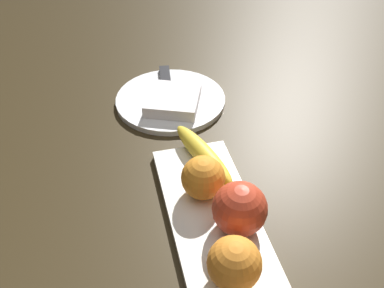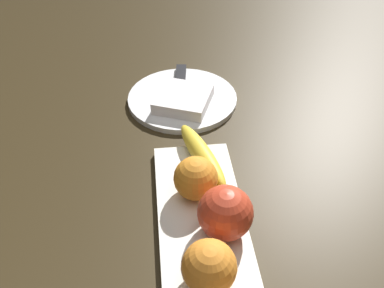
{
  "view_description": "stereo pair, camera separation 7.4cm",
  "coord_description": "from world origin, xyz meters",
  "px_view_note": "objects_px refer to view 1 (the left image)",
  "views": [
    {
      "loc": [
        0.35,
        -0.1,
        0.53
      ],
      "look_at": [
        -0.2,
        0.03,
        0.04
      ],
      "focal_mm": 38.29,
      "sensor_mm": 36.0,
      "label": 1
    },
    {
      "loc": [
        0.36,
        -0.03,
        0.53
      ],
      "look_at": [
        -0.2,
        0.03,
        0.04
      ],
      "focal_mm": 38.29,
      "sensor_mm": 36.0,
      "label": 2
    }
  ],
  "objects_px": {
    "fruit_tray": "(224,248)",
    "dinner_plate": "(171,100)",
    "knife": "(166,81)",
    "folded_napkin": "(173,100)",
    "apple": "(240,209)",
    "orange_center": "(203,178)",
    "orange_near_banana": "(234,263)",
    "banana": "(203,154)"
  },
  "relations": [
    {
      "from": "banana",
      "to": "orange_near_banana",
      "type": "xyz_separation_m",
      "value": [
        0.24,
        -0.02,
        0.02
      ]
    },
    {
      "from": "fruit_tray",
      "to": "apple",
      "type": "relative_size",
      "value": 5.45
    },
    {
      "from": "knife",
      "to": "orange_near_banana",
      "type": "bearing_deg",
      "value": 6.9
    },
    {
      "from": "orange_center",
      "to": "orange_near_banana",
      "type": "bearing_deg",
      "value": -0.28
    },
    {
      "from": "apple",
      "to": "orange_center",
      "type": "xyz_separation_m",
      "value": [
        -0.08,
        -0.03,
        -0.01
      ]
    },
    {
      "from": "apple",
      "to": "banana",
      "type": "relative_size",
      "value": 0.46
    },
    {
      "from": "apple",
      "to": "knife",
      "type": "relative_size",
      "value": 0.46
    },
    {
      "from": "orange_near_banana",
      "to": "dinner_plate",
      "type": "bearing_deg",
      "value": 179.4
    },
    {
      "from": "banana",
      "to": "folded_napkin",
      "type": "xyz_separation_m",
      "value": [
        -0.19,
        -0.02,
        -0.01
      ]
    },
    {
      "from": "banana",
      "to": "folded_napkin",
      "type": "bearing_deg",
      "value": -12.2
    },
    {
      "from": "orange_near_banana",
      "to": "knife",
      "type": "relative_size",
      "value": 0.41
    },
    {
      "from": "apple",
      "to": "dinner_plate",
      "type": "distance_m",
      "value": 0.38
    },
    {
      "from": "banana",
      "to": "dinner_plate",
      "type": "xyz_separation_m",
      "value": [
        -0.22,
        -0.02,
        -0.03
      ]
    },
    {
      "from": "orange_near_banana",
      "to": "dinner_plate",
      "type": "relative_size",
      "value": 0.31
    },
    {
      "from": "apple",
      "to": "banana",
      "type": "bearing_deg",
      "value": -174.71
    },
    {
      "from": "banana",
      "to": "dinner_plate",
      "type": "relative_size",
      "value": 0.74
    },
    {
      "from": "knife",
      "to": "dinner_plate",
      "type": "bearing_deg",
      "value": 6.8
    },
    {
      "from": "orange_center",
      "to": "folded_napkin",
      "type": "relative_size",
      "value": 0.65
    },
    {
      "from": "banana",
      "to": "knife",
      "type": "relative_size",
      "value": 1.0
    },
    {
      "from": "knife",
      "to": "banana",
      "type": "bearing_deg",
      "value": 10.66
    },
    {
      "from": "apple",
      "to": "dinner_plate",
      "type": "xyz_separation_m",
      "value": [
        -0.38,
        -0.03,
        -0.05
      ]
    },
    {
      "from": "banana",
      "to": "orange_center",
      "type": "height_order",
      "value": "orange_center"
    },
    {
      "from": "apple",
      "to": "orange_near_banana",
      "type": "relative_size",
      "value": 1.12
    },
    {
      "from": "orange_center",
      "to": "dinner_plate",
      "type": "distance_m",
      "value": 0.3
    },
    {
      "from": "dinner_plate",
      "to": "orange_near_banana",
      "type": "bearing_deg",
      "value": -0.6
    },
    {
      "from": "orange_center",
      "to": "knife",
      "type": "bearing_deg",
      "value": 179.24
    },
    {
      "from": "folded_napkin",
      "to": "knife",
      "type": "distance_m",
      "value": 0.09
    },
    {
      "from": "apple",
      "to": "knife",
      "type": "bearing_deg",
      "value": -176.07
    },
    {
      "from": "dinner_plate",
      "to": "knife",
      "type": "xyz_separation_m",
      "value": [
        -0.06,
        0.0,
        0.01
      ]
    },
    {
      "from": "fruit_tray",
      "to": "orange_center",
      "type": "xyz_separation_m",
      "value": [
        -0.11,
        -0.0,
        0.04
      ]
    },
    {
      "from": "dinner_plate",
      "to": "banana",
      "type": "bearing_deg",
      "value": 4.22
    },
    {
      "from": "fruit_tray",
      "to": "dinner_plate",
      "type": "xyz_separation_m",
      "value": [
        -0.41,
        -0.0,
        -0.0
      ]
    },
    {
      "from": "orange_near_banana",
      "to": "knife",
      "type": "xyz_separation_m",
      "value": [
        -0.52,
        0.01,
        -0.04
      ]
    },
    {
      "from": "orange_near_banana",
      "to": "folded_napkin",
      "type": "bearing_deg",
      "value": 179.36
    },
    {
      "from": "fruit_tray",
      "to": "dinner_plate",
      "type": "height_order",
      "value": "fruit_tray"
    },
    {
      "from": "fruit_tray",
      "to": "banana",
      "type": "xyz_separation_m",
      "value": [
        -0.19,
        0.02,
        0.03
      ]
    },
    {
      "from": "fruit_tray",
      "to": "apple",
      "type": "distance_m",
      "value": 0.07
    },
    {
      "from": "banana",
      "to": "fruit_tray",
      "type": "bearing_deg",
      "value": 157.93
    },
    {
      "from": "banana",
      "to": "dinner_plate",
      "type": "distance_m",
      "value": 0.22
    },
    {
      "from": "folded_napkin",
      "to": "banana",
      "type": "bearing_deg",
      "value": 4.9
    },
    {
      "from": "fruit_tray",
      "to": "orange_center",
      "type": "distance_m",
      "value": 0.12
    },
    {
      "from": "orange_center",
      "to": "folded_napkin",
      "type": "xyz_separation_m",
      "value": [
        -0.27,
        0.0,
        -0.03
      ]
    }
  ]
}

